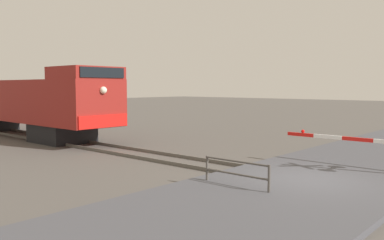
% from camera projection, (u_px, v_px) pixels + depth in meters
% --- Properties ---
extents(ground_plane, '(160.00, 160.00, 0.00)m').
position_uv_depth(ground_plane, '(310.00, 184.00, 13.00)').
color(ground_plane, '#514C47').
extents(rail_track_left, '(0.08, 80.00, 0.15)m').
position_uv_depth(rail_track_left, '(300.00, 186.00, 12.46)').
color(rail_track_left, '#59544C').
rests_on(rail_track_left, ground_plane).
extents(rail_track_right, '(0.08, 80.00, 0.15)m').
position_uv_depth(rail_track_right, '(320.00, 178.00, 13.53)').
color(rail_track_right, '#59544C').
rests_on(rail_track_right, ground_plane).
extents(road_surface, '(36.00, 5.86, 0.17)m').
position_uv_depth(road_surface, '(310.00, 182.00, 12.99)').
color(road_surface, '#47474C').
rests_on(road_surface, ground_plane).
extents(locomotive, '(3.05, 17.46, 4.13)m').
position_uv_depth(locomotive, '(24.00, 102.00, 25.60)').
color(locomotive, black).
rests_on(locomotive, ground_plane).
extents(guard_railing, '(0.08, 2.33, 0.95)m').
position_uv_depth(guard_railing, '(236.00, 171.00, 12.05)').
color(guard_railing, '#4C4742').
rests_on(guard_railing, ground_plane).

